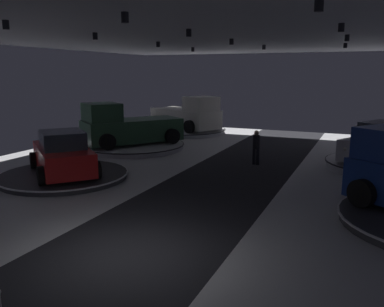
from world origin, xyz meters
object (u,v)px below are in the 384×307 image
(pickup_truck_deep_left, at_px, (188,116))
(display_car_mid_left, at_px, (63,154))
(display_car_far_right, at_px, (383,144))
(display_platform_mid_left, at_px, (64,175))
(display_platform_deep_left, at_px, (185,130))
(pickup_truck_far_left, at_px, (127,127))
(display_platform_far_right, at_px, (381,165))
(display_platform_far_left, at_px, (133,146))
(visitor_walking_near, at_px, (256,145))

(pickup_truck_deep_left, relative_size, display_car_mid_left, 1.30)
(display_car_far_right, bearing_deg, display_platform_mid_left, -149.94)
(display_car_far_right, bearing_deg, display_platform_deep_left, 152.00)
(display_platform_deep_left, xyz_separation_m, pickup_truck_far_left, (-0.33, -6.92, 1.06))
(display_platform_far_right, relative_size, pickup_truck_far_left, 0.84)
(pickup_truck_deep_left, bearing_deg, display_car_mid_left, -87.85)
(display_car_far_right, bearing_deg, display_platform_far_right, -118.42)
(display_platform_far_left, height_order, display_platform_mid_left, display_platform_far_left)
(display_platform_far_right, xyz_separation_m, visitor_walking_near, (-5.25, -1.23, 0.71))
(display_platform_deep_left, xyz_separation_m, display_platform_mid_left, (0.76, -13.34, -0.03))
(display_platform_deep_left, height_order, display_car_mid_left, display_car_mid_left)
(display_car_mid_left, bearing_deg, display_car_far_right, 30.19)
(pickup_truck_far_left, height_order, display_car_mid_left, pickup_truck_far_left)
(display_platform_far_right, bearing_deg, display_car_mid_left, -149.88)
(display_platform_far_left, relative_size, pickup_truck_far_left, 1.03)
(pickup_truck_far_left, distance_m, display_platform_mid_left, 6.60)
(display_platform_deep_left, distance_m, display_platform_far_right, 14.06)
(display_platform_far_right, xyz_separation_m, pickup_truck_far_left, (-12.72, -0.29, 1.01))
(display_car_far_right, distance_m, display_platform_mid_left, 13.50)
(display_car_far_right, height_order, display_car_mid_left, display_car_far_right)
(display_platform_deep_left, xyz_separation_m, visitor_walking_near, (7.15, -7.86, 0.75))
(display_platform_mid_left, bearing_deg, display_car_far_right, 30.06)
(display_platform_far_left, height_order, visitor_walking_near, visitor_walking_near)
(display_car_far_right, relative_size, pickup_truck_far_left, 0.82)
(display_platform_deep_left, relative_size, display_platform_far_left, 1.00)
(pickup_truck_far_left, relative_size, display_platform_mid_left, 1.09)
(visitor_walking_near, bearing_deg, display_platform_deep_left, 132.30)
(display_platform_deep_left, distance_m, visitor_walking_near, 10.65)
(pickup_truck_far_left, distance_m, visitor_walking_near, 7.54)
(display_platform_mid_left, height_order, display_car_mid_left, display_car_mid_left)
(display_platform_far_right, relative_size, visitor_walking_near, 2.93)
(display_car_far_right, distance_m, display_platform_far_left, 12.59)
(pickup_truck_far_left, height_order, visitor_walking_near, pickup_truck_far_left)
(pickup_truck_deep_left, distance_m, display_platform_far_left, 6.62)
(display_platform_far_right, distance_m, display_platform_mid_left, 13.43)
(display_platform_far_right, xyz_separation_m, display_car_far_right, (0.01, 0.03, 0.93))
(pickup_truck_deep_left, distance_m, display_platform_mid_left, 13.25)
(pickup_truck_deep_left, distance_m, display_car_mid_left, 13.23)
(display_platform_deep_left, xyz_separation_m, pickup_truck_deep_left, (0.29, -0.14, 1.06))
(visitor_walking_near, bearing_deg, pickup_truck_far_left, 172.84)
(display_car_far_right, relative_size, display_car_mid_left, 1.04)
(display_platform_far_right, bearing_deg, display_platform_mid_left, -150.01)
(display_car_far_right, bearing_deg, pickup_truck_far_left, -178.55)
(pickup_truck_deep_left, relative_size, visitor_walking_near, 3.58)
(pickup_truck_far_left, xyz_separation_m, visitor_walking_near, (7.48, -0.94, -0.31))
(display_platform_deep_left, bearing_deg, display_car_far_right, -28.00)
(display_platform_deep_left, xyz_separation_m, display_platform_far_left, (-0.14, -6.66, -0.00))
(display_platform_deep_left, relative_size, pickup_truck_deep_left, 1.00)
(pickup_truck_far_left, relative_size, display_car_mid_left, 1.27)
(pickup_truck_deep_left, xyz_separation_m, display_car_far_right, (12.12, -6.46, -0.09))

